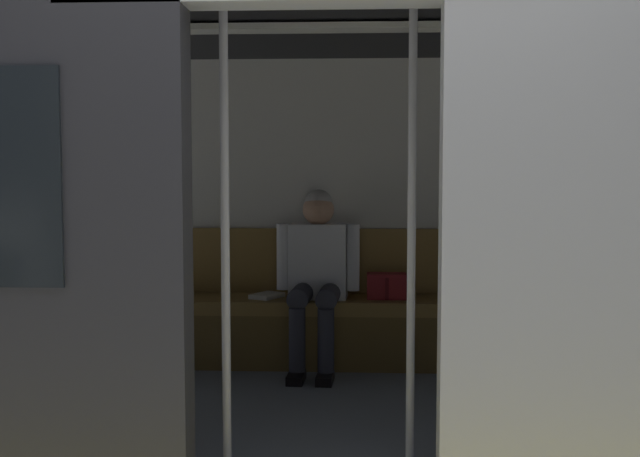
{
  "coord_description": "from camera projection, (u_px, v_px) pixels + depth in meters",
  "views": [
    {
      "loc": [
        -0.17,
        2.72,
        1.31
      ],
      "look_at": [
        0.04,
        -1.36,
        1.01
      ],
      "focal_mm": 43.89,
      "sensor_mm": 36.0,
      "label": 1
    }
  ],
  "objects": [
    {
      "name": "grab_pole_door",
      "position": [
        225.0,
        240.0,
        3.17
      ],
      "size": [
        0.04,
        0.04,
        2.06
      ],
      "primitive_type": "cylinder",
      "color": "silver",
      "rests_on": "ground_plane"
    },
    {
      "name": "train_car",
      "position": [
        318.0,
        139.0,
        3.99
      ],
      "size": [
        6.4,
        2.94,
        2.2
      ],
      "color": "silver",
      "rests_on": "ground_plane"
    },
    {
      "name": "grab_pole_far",
      "position": [
        411.0,
        238.0,
        3.28
      ],
      "size": [
        0.04,
        0.04,
        2.06
      ],
      "primitive_type": "cylinder",
      "color": "silver",
      "rests_on": "ground_plane"
    },
    {
      "name": "handbag",
      "position": [
        387.0,
        286.0,
        5.2
      ],
      "size": [
        0.26,
        0.15,
        0.17
      ],
      "color": "maroon",
      "rests_on": "bench_seat"
    },
    {
      "name": "person_seated",
      "position": [
        317.0,
        267.0,
        5.13
      ],
      "size": [
        0.55,
        0.69,
        1.19
      ],
      "color": "silver",
      "rests_on": "ground_plane"
    },
    {
      "name": "bench_seat",
      "position": [
        335.0,
        315.0,
        5.2
      ],
      "size": [
        3.18,
        0.44,
        0.46
      ],
      "color": "olive",
      "rests_on": "ground_plane"
    },
    {
      "name": "book",
      "position": [
        267.0,
        296.0,
        5.25
      ],
      "size": [
        0.24,
        0.26,
        0.03
      ],
      "primitive_type": "cube",
      "rotation": [
        0.0,
        0.0,
        -0.5
      ],
      "color": "silver",
      "rests_on": "bench_seat"
    }
  ]
}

